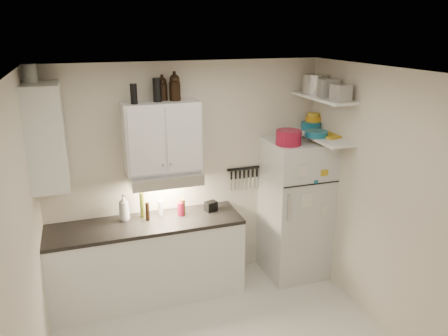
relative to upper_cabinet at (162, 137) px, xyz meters
name	(u,v)px	position (x,y,z in m)	size (l,w,h in m)	color
ceiling	(231,73)	(0.30, -1.33, 0.78)	(3.20, 3.00, 0.02)	white
back_wall	(187,175)	(0.30, 0.18, -0.53)	(3.20, 0.02, 2.60)	beige
left_wall	(24,261)	(-1.31, -1.33, -0.53)	(0.02, 3.00, 2.60)	beige
right_wall	(388,206)	(1.91, -1.33, -0.53)	(0.02, 3.00, 2.60)	beige
base_cabinet	(148,262)	(-0.25, -0.14, -1.39)	(2.10, 0.60, 0.88)	white
countertop	(145,224)	(-0.25, -0.14, -0.93)	(2.10, 0.62, 0.04)	black
upper_cabinet	(162,137)	(0.00, 0.00, 0.00)	(0.80, 0.33, 0.75)	white
side_cabinet	(46,136)	(-1.14, -0.14, 0.12)	(0.33, 0.55, 1.00)	white
range_hood	(165,177)	(0.00, -0.06, -0.44)	(0.76, 0.46, 0.12)	silver
fridge	(295,209)	(1.55, -0.18, -0.98)	(0.70, 0.68, 1.70)	silver
shelf_hi	(323,98)	(1.75, -0.31, 0.38)	(0.30, 0.95, 0.03)	white
shelf_lo	(321,137)	(1.75, -0.31, -0.07)	(0.30, 0.95, 0.03)	white
knife_strip	(244,168)	(1.00, 0.15, -0.51)	(0.42, 0.02, 0.03)	black
dutch_oven	(288,137)	(1.34, -0.31, -0.04)	(0.28, 0.28, 0.16)	maroon
book_stack	(329,139)	(1.82, -0.38, -0.08)	(0.23, 0.28, 0.09)	gold
spice_jar	(309,135)	(1.68, -0.16, -0.07)	(0.07, 0.07, 0.11)	silver
stock_pot	(316,84)	(1.79, -0.07, 0.50)	(0.30, 0.30, 0.22)	silver
tin_a	(328,88)	(1.76, -0.38, 0.49)	(0.20, 0.18, 0.20)	#AAAAAD
tin_b	(341,93)	(1.75, -0.64, 0.47)	(0.17, 0.17, 0.17)	#AAAAAD
bowl_teal	(311,126)	(1.79, -0.01, 0.00)	(0.23, 0.23, 0.09)	#156178
bowl_orange	(313,119)	(1.84, 0.02, 0.07)	(0.18, 0.18, 0.06)	orange
bowl_yellow	(314,115)	(1.84, 0.02, 0.12)	(0.14, 0.14, 0.05)	gold
plates	(316,134)	(1.67, -0.34, -0.02)	(0.26, 0.26, 0.06)	#156178
growler_a	(162,89)	(0.04, 0.08, 0.50)	(0.11, 0.11, 0.25)	black
growler_b	(175,87)	(0.16, 0.02, 0.52)	(0.12, 0.12, 0.28)	black
thermos_a	(157,90)	(-0.03, 0.01, 0.50)	(0.08, 0.08, 0.25)	black
thermos_b	(134,94)	(-0.28, -0.05, 0.48)	(0.07, 0.07, 0.20)	black
side_jar	(29,73)	(-1.21, -0.06, 0.71)	(0.13, 0.13, 0.17)	silver
soap_bottle	(124,206)	(-0.45, 0.00, -0.74)	(0.13, 0.13, 0.34)	white
pepper_mill	(183,207)	(0.18, -0.07, -0.81)	(0.06, 0.06, 0.19)	#57381A
oil_bottle	(142,205)	(-0.25, 0.02, -0.76)	(0.06, 0.06, 0.29)	#555E17
vinegar_bottle	(148,211)	(-0.21, -0.09, -0.80)	(0.04, 0.04, 0.21)	black
clear_bottle	(160,208)	(-0.05, 0.01, -0.82)	(0.06, 0.06, 0.18)	silver
red_jar	(181,209)	(0.16, -0.07, -0.83)	(0.08, 0.08, 0.15)	maroon
caddy	(211,206)	(0.52, -0.06, -0.85)	(0.13, 0.09, 0.11)	black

